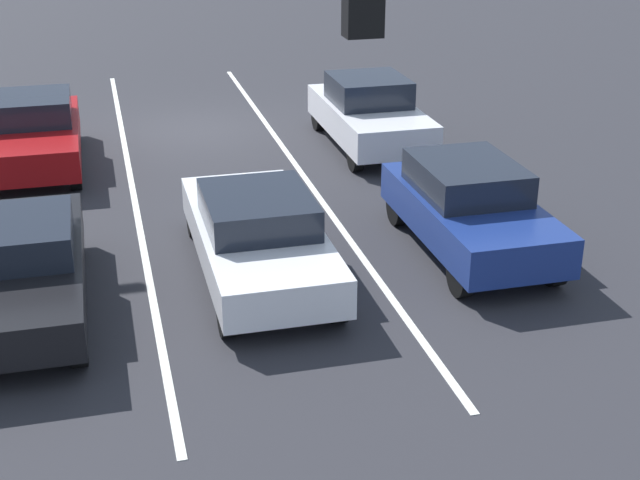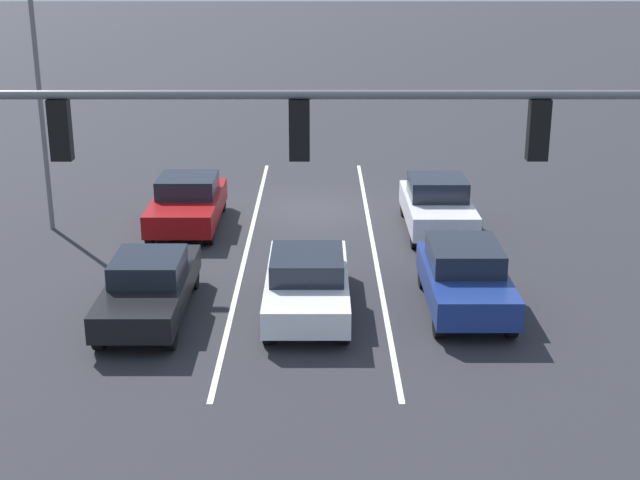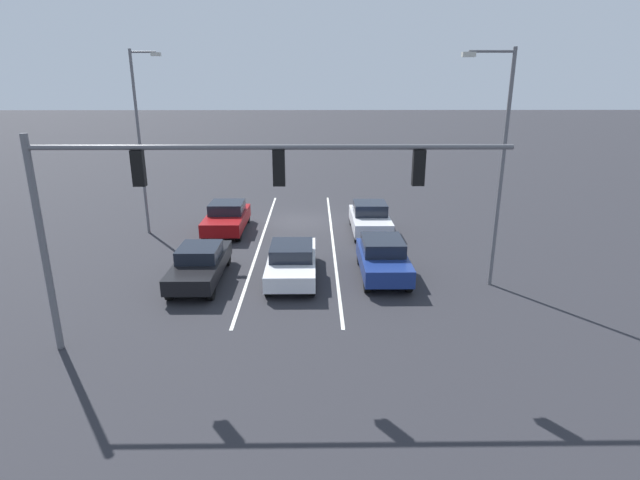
% 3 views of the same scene
% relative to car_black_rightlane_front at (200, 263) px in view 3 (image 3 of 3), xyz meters
% --- Properties ---
extents(ground_plane, '(240.00, 240.00, 0.00)m').
position_rel_car_black_rightlane_front_xyz_m(ground_plane, '(-3.59, -8.77, -0.73)').
color(ground_plane, '#28282D').
extents(lane_stripe_left_divider, '(0.12, 18.94, 0.01)m').
position_rel_car_black_rightlane_front_xyz_m(lane_stripe_left_divider, '(-5.36, -5.29, -0.73)').
color(lane_stripe_left_divider, silver).
rests_on(lane_stripe_left_divider, ground_plane).
extents(lane_stripe_center_divider, '(0.12, 18.94, 0.01)m').
position_rel_car_black_rightlane_front_xyz_m(lane_stripe_center_divider, '(-1.82, -5.29, -0.73)').
color(lane_stripe_center_divider, silver).
rests_on(lane_stripe_center_divider, ground_plane).
extents(car_black_rightlane_front, '(1.73, 4.72, 1.42)m').
position_rel_car_black_rightlane_front_xyz_m(car_black_rightlane_front, '(0.00, 0.00, 0.00)').
color(car_black_rightlane_front, black).
rests_on(car_black_rightlane_front, ground_plane).
extents(car_white_midlane_front, '(1.87, 4.79, 1.40)m').
position_rel_car_black_rightlane_front_xyz_m(car_white_midlane_front, '(-3.56, -0.35, -0.02)').
color(car_white_midlane_front, silver).
rests_on(car_white_midlane_front, ground_plane).
extents(car_navy_leftlane_front, '(1.81, 4.14, 1.52)m').
position_rel_car_black_rightlane_front_xyz_m(car_navy_leftlane_front, '(-7.19, -0.39, 0.06)').
color(car_navy_leftlane_front, navy).
rests_on(car_navy_leftlane_front, ground_plane).
extents(car_silver_leftlane_second, '(1.86, 4.32, 1.59)m').
position_rel_car_black_rightlane_front_xyz_m(car_silver_leftlane_second, '(-7.32, -6.46, 0.06)').
color(car_silver_leftlane_second, silver).
rests_on(car_silver_leftlane_second, ground_plane).
extents(car_maroon_rightlane_second, '(1.94, 4.47, 1.51)m').
position_rel_car_black_rightlane_front_xyz_m(car_maroon_rightlane_second, '(0.11, -6.90, 0.02)').
color(car_maroon_rightlane_second, maroon).
rests_on(car_maroon_rightlane_second, ground_plane).
extents(traffic_signal_gantry, '(12.79, 0.37, 6.21)m').
position_rel_car_black_rightlane_front_xyz_m(traffic_signal_gantry, '(-1.36, 5.16, 4.03)').
color(traffic_signal_gantry, slate).
rests_on(traffic_signal_gantry, ground_plane).
extents(street_lamp_right_shoulder, '(1.49, 0.24, 8.97)m').
position_rel_car_black_rightlane_front_xyz_m(street_lamp_right_shoulder, '(4.01, -6.65, 4.31)').
color(street_lamp_right_shoulder, slate).
rests_on(street_lamp_right_shoulder, ground_plane).
extents(street_lamp_left_shoulder, '(1.85, 0.24, 8.60)m').
position_rel_car_black_rightlane_front_xyz_m(street_lamp_left_shoulder, '(-11.05, 0.50, 4.18)').
color(street_lamp_left_shoulder, slate).
rests_on(street_lamp_left_shoulder, ground_plane).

